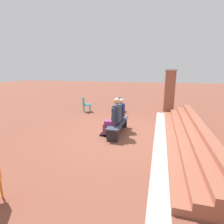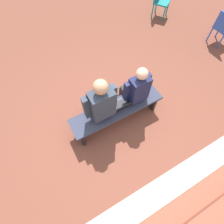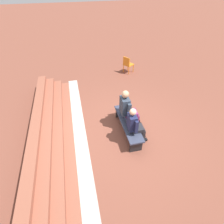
{
  "view_description": "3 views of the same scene",
  "coord_description": "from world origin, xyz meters",
  "px_view_note": "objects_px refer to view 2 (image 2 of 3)",
  "views": [
    {
      "loc": [
        5.97,
        1.25,
        2.31
      ],
      "look_at": [
        -0.29,
        -0.48,
        0.77
      ],
      "focal_mm": 28.0,
      "sensor_mm": 36.0,
      "label": 1
    },
    {
      "loc": [
        0.83,
        1.25,
        3.19
      ],
      "look_at": [
        0.2,
        0.13,
        1.01
      ],
      "focal_mm": 28.0,
      "sensor_mm": 36.0,
      "label": 2
    },
    {
      "loc": [
        -3.9,
        1.25,
        4.18
      ],
      "look_at": [
        0.13,
        0.28,
        0.77
      ],
      "focal_mm": 28.0,
      "sensor_mm": 36.0,
      "label": 3
    }
  ],
  "objects_px": {
    "person_adult": "(99,103)",
    "laptop": "(121,105)",
    "plastic_chair_far_left": "(223,27)",
    "bench": "(117,111)",
    "person_student": "(135,89)"
  },
  "relations": [
    {
      "from": "bench",
      "to": "laptop",
      "type": "relative_size",
      "value": 5.62
    },
    {
      "from": "person_student",
      "to": "plastic_chair_far_left",
      "type": "relative_size",
      "value": 1.52
    },
    {
      "from": "bench",
      "to": "person_student",
      "type": "relative_size",
      "value": 1.41
    },
    {
      "from": "plastic_chair_far_left",
      "to": "laptop",
      "type": "bearing_deg",
      "value": 12.58
    },
    {
      "from": "laptop",
      "to": "plastic_chair_far_left",
      "type": "xyz_separation_m",
      "value": [
        -3.47,
        -0.77,
        -0.02
      ]
    },
    {
      "from": "bench",
      "to": "person_adult",
      "type": "relative_size",
      "value": 1.28
    },
    {
      "from": "person_adult",
      "to": "person_student",
      "type": "bearing_deg",
      "value": 179.39
    },
    {
      "from": "plastic_chair_far_left",
      "to": "person_student",
      "type": "bearing_deg",
      "value": 12.5
    },
    {
      "from": "laptop",
      "to": "plastic_chair_far_left",
      "type": "distance_m",
      "value": 3.55
    },
    {
      "from": "bench",
      "to": "laptop",
      "type": "distance_m",
      "value": 0.17
    },
    {
      "from": "person_adult",
      "to": "laptop",
      "type": "relative_size",
      "value": 4.4
    },
    {
      "from": "person_adult",
      "to": "bench",
      "type": "bearing_deg",
      "value": 166.83
    },
    {
      "from": "bench",
      "to": "person_adult",
      "type": "height_order",
      "value": "person_adult"
    },
    {
      "from": "bench",
      "to": "plastic_chair_far_left",
      "type": "bearing_deg",
      "value": -167.91
    },
    {
      "from": "laptop",
      "to": "person_student",
      "type": "bearing_deg",
      "value": -166.57
    }
  ]
}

